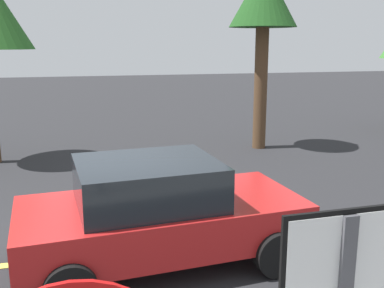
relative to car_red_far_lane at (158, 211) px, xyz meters
name	(u,v)px	position (x,y,z in m)	size (l,w,h in m)	color
ground_plane	(96,255)	(-0.88, 0.43, -0.78)	(80.00, 80.00, 0.00)	#262628
lane_marking_centre	(278,234)	(2.12, 0.43, -0.77)	(28.00, 0.16, 0.01)	#E0D14C
car_red_far_lane	(158,211)	(0.00, 0.00, 0.00)	(4.13, 2.29, 1.54)	red
tree_centre_verge	(263,3)	(4.38, 6.50, 3.51)	(1.98, 1.98, 5.37)	#513823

